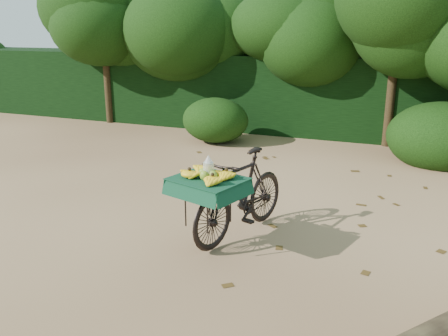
% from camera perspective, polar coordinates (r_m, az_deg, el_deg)
% --- Properties ---
extents(ground, '(80.00, 80.00, 0.00)m').
position_cam_1_polar(ground, '(5.68, 10.31, -9.19)').
color(ground, tan).
rests_on(ground, ground).
extents(vendor_bicycle, '(1.10, 1.88, 1.05)m').
position_cam_1_polar(vendor_bicycle, '(5.67, 1.88, -3.12)').
color(vendor_bicycle, black).
rests_on(vendor_bicycle, ground).
extents(hedge_backdrop, '(26.00, 1.80, 1.80)m').
position_cam_1_polar(hedge_backdrop, '(11.49, 17.08, 8.18)').
color(hedge_backdrop, black).
rests_on(hedge_backdrop, ground).
extents(tree_row, '(14.50, 2.00, 4.00)m').
position_cam_1_polar(tree_row, '(10.67, 13.62, 13.79)').
color(tree_row, black).
rests_on(tree_row, ground).
extents(bush_clumps, '(8.80, 1.70, 0.90)m').
position_cam_1_polar(bush_clumps, '(9.56, 18.72, 3.70)').
color(bush_clumps, black).
rests_on(bush_clumps, ground).
extents(leaf_litter, '(7.00, 7.30, 0.01)m').
position_cam_1_polar(leaf_litter, '(6.27, 11.54, -6.69)').
color(leaf_litter, '#493313').
rests_on(leaf_litter, ground).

